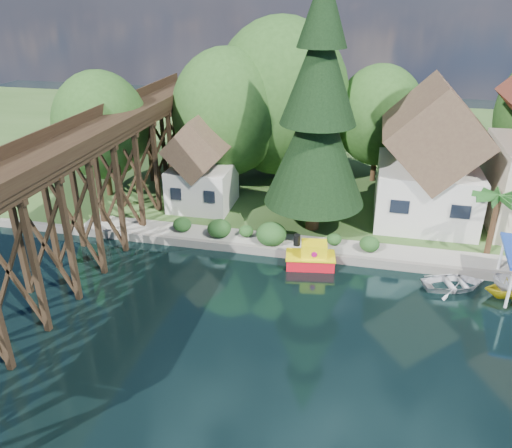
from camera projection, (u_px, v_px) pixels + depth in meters
The scene contains 14 objects.
ground at pixel (310, 330), 27.95m from camera, with size 140.00×140.00×0.00m, color black.
bank at pixel (347, 151), 57.79m from camera, with size 140.00×52.00×0.50m, color #2E4D1E.
seawall at pixel (383, 264), 34.06m from camera, with size 60.00×0.40×0.62m, color slate.
promenade at pixel (413, 255), 34.71m from camera, with size 50.00×2.60×0.06m, color gray.
trestle_bridge at pixel (86, 186), 33.42m from camera, with size 4.12×44.18×9.30m.
house_left at pixel (429, 163), 38.43m from camera, with size 7.64×8.64×11.02m.
shed at pixel (202, 169), 41.28m from camera, with size 5.09×5.40×7.85m.
bg_trees at pixel (356, 116), 43.34m from camera, with size 49.90×13.30×10.57m.
shrubs at pixel (264, 231), 36.50m from camera, with size 15.76×2.47×1.70m.
conifer at pixel (318, 114), 34.91m from camera, with size 7.47×7.47×18.38m.
palm_tree at pixel (499, 199), 33.26m from camera, with size 3.59×3.59×4.70m.
tugboat at pixel (311, 257), 34.07m from camera, with size 3.57×2.29×2.42m.
boat_white_a at pixel (454, 282), 31.75m from camera, with size 2.87×4.03×0.83m, color silver.
boat_yellow at pixel (508, 287), 30.68m from camera, with size 2.38×2.75×1.45m, color gold.
Camera 1 is at (2.11, -22.79, 17.38)m, focal length 35.00 mm.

